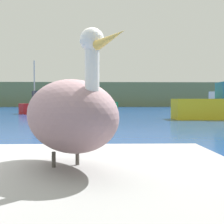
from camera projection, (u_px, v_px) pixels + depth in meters
name	position (u px, v px, depth m)	size (l,w,h in m)	color
hillside_backdrop	(99.00, 95.00, 71.78)	(140.00, 10.85, 5.14)	#6B7A51
pier_dock	(69.00, 218.00, 2.38)	(2.66, 2.59, 0.76)	gray
pelican	(69.00, 115.00, 2.35)	(1.01, 1.38, 0.95)	gray
fishing_boat_yellow	(223.00, 106.00, 21.65)	(6.33, 2.13, 4.19)	yellow
fishing_boat_red	(52.00, 105.00, 31.67)	(6.67, 4.70, 5.10)	red
fishing_boat_blue	(214.00, 105.00, 37.82)	(6.72, 3.72, 5.40)	blue
fishing_boat_green	(97.00, 103.00, 41.94)	(5.06, 2.27, 3.85)	#1E8C4C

